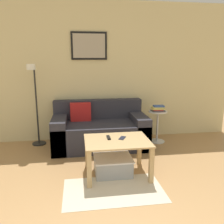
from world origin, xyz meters
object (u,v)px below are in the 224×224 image
object	(u,v)px
remote_control	(109,138)
storage_bin	(113,165)
floor_lamp	(35,100)
book_stack	(158,109)
coffee_table	(117,147)
side_table	(157,124)
couch	(99,130)
cell_phone	(122,138)

from	to	relation	value
remote_control	storage_bin	bearing A→B (deg)	-43.95
storage_bin	floor_lamp	bearing A→B (deg)	133.90
book_stack	coffee_table	bearing A→B (deg)	-129.49
coffee_table	storage_bin	world-z (taller)	coffee_table
side_table	couch	bearing A→B (deg)	-177.71
storage_bin	remote_control	distance (m)	0.38
coffee_table	book_stack	bearing A→B (deg)	50.51
storage_bin	book_stack	distance (m)	1.59
storage_bin	coffee_table	bearing A→B (deg)	-35.75
storage_bin	remote_control	world-z (taller)	remote_control
storage_bin	side_table	xyz separation A→B (m)	(1.01, 1.13, 0.23)
remote_control	cell_phone	xyz separation A→B (m)	(0.18, -0.03, -0.01)
storage_bin	cell_phone	bearing A→B (deg)	8.92
side_table	cell_phone	bearing A→B (deg)	-128.30
floor_lamp	cell_phone	distance (m)	1.79
couch	floor_lamp	bearing A→B (deg)	173.96
side_table	remote_control	world-z (taller)	side_table
couch	cell_phone	xyz separation A→B (m)	(0.21, -1.07, 0.20)
storage_bin	book_stack	bearing A→B (deg)	48.13
side_table	book_stack	distance (m)	0.29
coffee_table	storage_bin	size ratio (longest dim) A/B	1.67
floor_lamp	remote_control	bearing A→B (deg)	-46.21
storage_bin	floor_lamp	world-z (taller)	floor_lamp
couch	coffee_table	size ratio (longest dim) A/B	1.92
side_table	cell_phone	distance (m)	1.43
coffee_table	couch	bearing A→B (deg)	96.34
coffee_table	floor_lamp	bearing A→B (deg)	134.27
storage_bin	remote_control	xyz separation A→B (m)	(-0.05, 0.05, 0.38)
remote_control	side_table	bearing A→B (deg)	45.35
coffee_table	side_table	bearing A→B (deg)	50.63
floor_lamp	remote_control	distance (m)	1.64
book_stack	floor_lamp	bearing A→B (deg)	177.62
coffee_table	book_stack	size ratio (longest dim) A/B	3.35
cell_phone	couch	bearing A→B (deg)	128.79
floor_lamp	side_table	world-z (taller)	floor_lamp
coffee_table	book_stack	distance (m)	1.51
coffee_table	book_stack	world-z (taller)	book_stack
cell_phone	coffee_table	bearing A→B (deg)	-116.97
floor_lamp	book_stack	size ratio (longest dim) A/B	5.74
coffee_table	floor_lamp	distance (m)	1.79
storage_bin	book_stack	size ratio (longest dim) A/B	2.00
side_table	remote_control	xyz separation A→B (m)	(-1.06, -1.09, 0.14)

